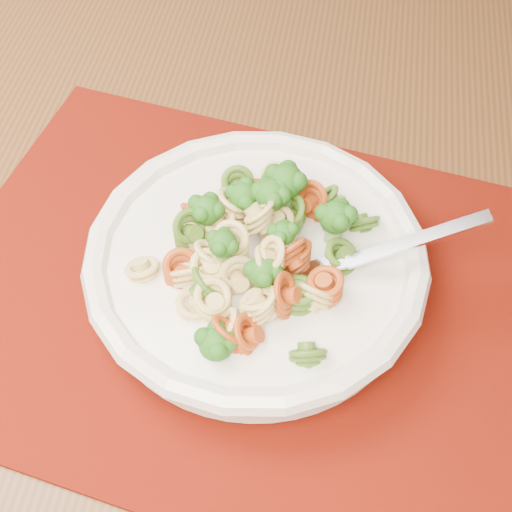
# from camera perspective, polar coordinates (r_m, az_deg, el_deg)

# --- Properties ---
(dining_table) EXTENTS (1.41, 0.92, 0.75)m
(dining_table) POSITION_cam_1_polar(r_m,az_deg,el_deg) (0.70, 1.04, -4.78)
(dining_table) COLOR #583318
(dining_table) RESTS_ON ground
(placemat) EXTENTS (0.54, 0.45, 0.00)m
(placemat) POSITION_cam_1_polar(r_m,az_deg,el_deg) (0.59, -1.59, -3.01)
(placemat) COLOR #560F03
(placemat) RESTS_ON dining_table
(pasta_bowl) EXTENTS (0.27, 0.27, 0.05)m
(pasta_bowl) POSITION_cam_1_polar(r_m,az_deg,el_deg) (0.57, -0.00, -0.56)
(pasta_bowl) COLOR silver
(pasta_bowl) RESTS_ON placemat
(pasta_broccoli_heap) EXTENTS (0.23, 0.23, 0.06)m
(pasta_broccoli_heap) POSITION_cam_1_polar(r_m,az_deg,el_deg) (0.55, -0.00, 0.37)
(pasta_broccoli_heap) COLOR #E8CD73
(pasta_broccoli_heap) RESTS_ON pasta_bowl
(fork) EXTENTS (0.18, 0.08, 0.08)m
(fork) POSITION_cam_1_polar(r_m,az_deg,el_deg) (0.55, 4.82, -1.34)
(fork) COLOR silver
(fork) RESTS_ON pasta_bowl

